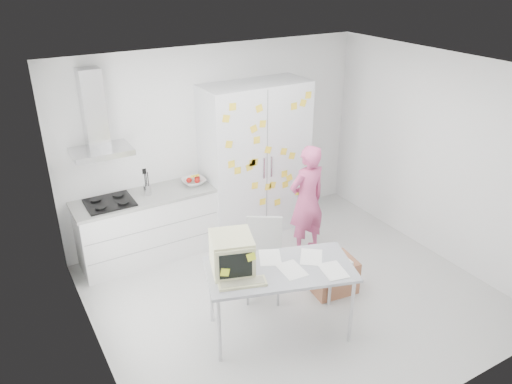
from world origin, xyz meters
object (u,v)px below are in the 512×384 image
desk (250,261)px  cardboard_box (333,275)px  person (307,200)px  chair (264,253)px

desk → cardboard_box: 1.44m
person → chair: size_ratio=1.59×
person → desk: size_ratio=0.93×
person → desk: (-1.48, -1.08, 0.14)m
desk → person: bearing=54.0°
desk → chair: bearing=65.8°
person → cardboard_box: 1.09m
person → cardboard_box: (-0.23, -0.91, -0.56)m
desk → cardboard_box: (1.25, 0.17, -0.70)m
chair → cardboard_box: bearing=6.3°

